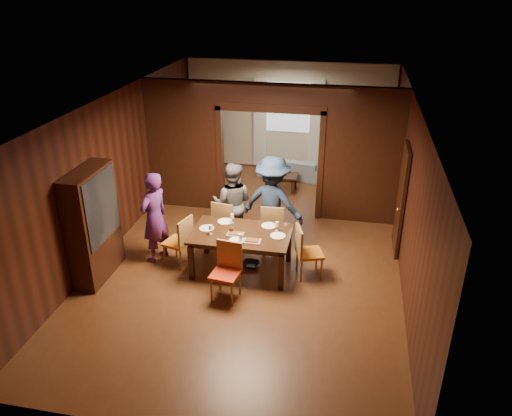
% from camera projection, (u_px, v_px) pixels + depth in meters
% --- Properties ---
extents(floor, '(9.00, 9.00, 0.00)m').
position_uv_depth(floor, '(255.00, 247.00, 9.86)').
color(floor, '#4F2C16').
rests_on(floor, ground).
extents(ceiling, '(5.50, 9.00, 0.02)m').
position_uv_depth(ceiling, '(255.00, 101.00, 8.61)').
color(ceiling, silver).
rests_on(ceiling, room_walls).
extents(room_walls, '(5.52, 9.01, 2.90)m').
position_uv_depth(room_walls, '(272.00, 145.00, 10.88)').
color(room_walls, black).
rests_on(room_walls, floor).
extents(person_purple, '(0.62, 0.74, 1.74)m').
position_uv_depth(person_purple, '(154.00, 217.00, 9.09)').
color(person_purple, '#502265').
rests_on(person_purple, floor).
extents(person_grey, '(0.84, 0.67, 1.66)m').
position_uv_depth(person_grey, '(232.00, 203.00, 9.74)').
color(person_grey, '#535259').
rests_on(person_grey, floor).
extents(person_navy, '(1.33, 0.95, 1.86)m').
position_uv_depth(person_navy, '(273.00, 203.00, 9.50)').
color(person_navy, '#18263D').
rests_on(person_navy, floor).
extents(sofa, '(1.88, 0.97, 0.53)m').
position_uv_depth(sofa, '(293.00, 167.00, 13.11)').
color(sofa, '#8097A7').
rests_on(sofa, floor).
extents(serving_bowl, '(0.32, 0.32, 0.08)m').
position_uv_depth(serving_bowl, '(251.00, 228.00, 8.87)').
color(serving_bowl, black).
rests_on(serving_bowl, dining_table).
extents(dining_table, '(1.75, 1.09, 0.76)m').
position_uv_depth(dining_table, '(241.00, 251.00, 8.96)').
color(dining_table, black).
rests_on(dining_table, floor).
extents(coffee_table, '(0.80, 0.50, 0.40)m').
position_uv_depth(coffee_table, '(281.00, 182.00, 12.35)').
color(coffee_table, black).
rests_on(coffee_table, floor).
extents(chair_left, '(0.54, 0.54, 0.97)m').
position_uv_depth(chair_left, '(177.00, 241.00, 9.10)').
color(chair_left, orange).
rests_on(chair_left, floor).
extents(chair_right, '(0.56, 0.56, 0.97)m').
position_uv_depth(chair_right, '(310.00, 252.00, 8.74)').
color(chair_right, '#C06512').
rests_on(chair_right, floor).
extents(chair_far_l, '(0.51, 0.51, 0.97)m').
position_uv_depth(chair_far_l, '(227.00, 222.00, 9.77)').
color(chair_far_l, '#C43C12').
rests_on(chair_far_l, floor).
extents(chair_far_r, '(0.47, 0.47, 0.97)m').
position_uv_depth(chair_far_r, '(273.00, 226.00, 9.63)').
color(chair_far_r, red).
rests_on(chair_far_r, floor).
extents(chair_near, '(0.50, 0.50, 0.97)m').
position_uv_depth(chair_near, '(225.00, 273.00, 8.13)').
color(chair_near, red).
rests_on(chair_near, floor).
extents(hutch, '(0.40, 1.20, 2.00)m').
position_uv_depth(hutch, '(93.00, 225.00, 8.55)').
color(hutch, black).
rests_on(hutch, floor).
extents(door_right, '(0.06, 0.90, 2.10)m').
position_uv_depth(door_right, '(401.00, 199.00, 9.37)').
color(door_right, black).
rests_on(door_right, floor).
extents(window_far, '(1.20, 0.03, 1.30)m').
position_uv_depth(window_far, '(289.00, 107.00, 13.06)').
color(window_far, silver).
rests_on(window_far, back_wall).
extents(curtain_left, '(0.35, 0.06, 2.40)m').
position_uv_depth(curtain_left, '(260.00, 123.00, 13.35)').
color(curtain_left, white).
rests_on(curtain_left, back_wall).
extents(curtain_right, '(0.35, 0.06, 2.40)m').
position_uv_depth(curtain_right, '(316.00, 126.00, 13.08)').
color(curtain_right, white).
rests_on(curtain_right, back_wall).
extents(plate_left, '(0.27, 0.27, 0.01)m').
position_uv_depth(plate_left, '(207.00, 228.00, 8.94)').
color(plate_left, silver).
rests_on(plate_left, dining_table).
extents(plate_far_l, '(0.27, 0.27, 0.01)m').
position_uv_depth(plate_far_l, '(225.00, 221.00, 9.18)').
color(plate_far_l, white).
rests_on(plate_far_l, dining_table).
extents(plate_far_r, '(0.27, 0.27, 0.01)m').
position_uv_depth(plate_far_r, '(269.00, 226.00, 9.03)').
color(plate_far_r, white).
rests_on(plate_far_r, dining_table).
extents(plate_right, '(0.27, 0.27, 0.01)m').
position_uv_depth(plate_right, '(278.00, 236.00, 8.68)').
color(plate_right, white).
rests_on(plate_right, dining_table).
extents(plate_near, '(0.27, 0.27, 0.01)m').
position_uv_depth(plate_near, '(237.00, 240.00, 8.53)').
color(plate_near, white).
rests_on(plate_near, dining_table).
extents(platter_a, '(0.30, 0.20, 0.04)m').
position_uv_depth(platter_a, '(235.00, 234.00, 8.72)').
color(platter_a, gray).
rests_on(platter_a, dining_table).
extents(platter_b, '(0.30, 0.20, 0.04)m').
position_uv_depth(platter_b, '(252.00, 241.00, 8.50)').
color(platter_b, gray).
rests_on(platter_b, dining_table).
extents(wineglass_left, '(0.08, 0.08, 0.18)m').
position_uv_depth(wineglass_left, '(211.00, 230.00, 8.71)').
color(wineglass_left, white).
rests_on(wineglass_left, dining_table).
extents(wineglass_far, '(0.08, 0.08, 0.18)m').
position_uv_depth(wineglass_far, '(232.00, 218.00, 9.10)').
color(wineglass_far, silver).
rests_on(wineglass_far, dining_table).
extents(wineglass_right, '(0.08, 0.08, 0.18)m').
position_uv_depth(wineglass_right, '(277.00, 226.00, 8.82)').
color(wineglass_right, silver).
rests_on(wineglass_right, dining_table).
extents(tumbler, '(0.07, 0.07, 0.14)m').
position_uv_depth(tumbler, '(240.00, 238.00, 8.49)').
color(tumbler, silver).
rests_on(tumbler, dining_table).
extents(condiment_jar, '(0.08, 0.08, 0.11)m').
position_uv_depth(condiment_jar, '(231.00, 229.00, 8.79)').
color(condiment_jar, '#4A2A11').
rests_on(condiment_jar, dining_table).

